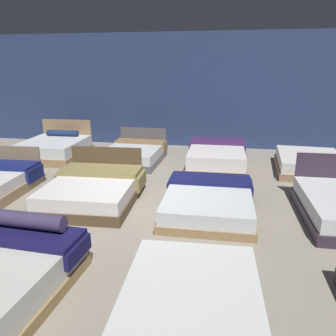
{
  "coord_description": "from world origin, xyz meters",
  "views": [
    {
      "loc": [
        1.39,
        -5.51,
        2.48
      ],
      "look_at": [
        0.27,
        0.5,
        0.61
      ],
      "focal_mm": 35.48,
      "sensor_mm": 36.0,
      "label": 1
    }
  ],
  "objects_px": {
    "bed_6": "(208,201)",
    "bed_11": "(309,164)",
    "bed_5": "(93,190)",
    "bed_2": "(190,311)",
    "bed_10": "(216,157)",
    "bed_9": "(134,154)",
    "bed_8": "(54,149)"
  },
  "relations": [
    {
      "from": "bed_6",
      "to": "bed_10",
      "type": "xyz_separation_m",
      "value": [
        0.02,
        2.81,
        0.07
      ]
    },
    {
      "from": "bed_5",
      "to": "bed_2",
      "type": "bearing_deg",
      "value": -55.47
    },
    {
      "from": "bed_6",
      "to": "bed_5",
      "type": "bearing_deg",
      "value": 177.37
    },
    {
      "from": "bed_11",
      "to": "bed_6",
      "type": "bearing_deg",
      "value": -125.95
    },
    {
      "from": "bed_6",
      "to": "bed_11",
      "type": "relative_size",
      "value": 1.02
    },
    {
      "from": "bed_10",
      "to": "bed_11",
      "type": "distance_m",
      "value": 2.26
    },
    {
      "from": "bed_8",
      "to": "bed_11",
      "type": "relative_size",
      "value": 0.99
    },
    {
      "from": "bed_5",
      "to": "bed_10",
      "type": "bearing_deg",
      "value": 48.3
    },
    {
      "from": "bed_5",
      "to": "bed_6",
      "type": "xyz_separation_m",
      "value": [
        2.19,
        -0.06,
        -0.04
      ]
    },
    {
      "from": "bed_6",
      "to": "bed_10",
      "type": "distance_m",
      "value": 2.81
    },
    {
      "from": "bed_6",
      "to": "bed_9",
      "type": "bearing_deg",
      "value": 126.2
    },
    {
      "from": "bed_11",
      "to": "bed_2",
      "type": "bearing_deg",
      "value": -108.65
    },
    {
      "from": "bed_5",
      "to": "bed_11",
      "type": "height_order",
      "value": "bed_5"
    },
    {
      "from": "bed_5",
      "to": "bed_6",
      "type": "distance_m",
      "value": 2.19
    },
    {
      "from": "bed_9",
      "to": "bed_10",
      "type": "relative_size",
      "value": 0.91
    },
    {
      "from": "bed_8",
      "to": "bed_10",
      "type": "height_order",
      "value": "bed_8"
    },
    {
      "from": "bed_9",
      "to": "bed_10",
      "type": "distance_m",
      "value": 2.22
    },
    {
      "from": "bed_6",
      "to": "bed_10",
      "type": "relative_size",
      "value": 0.95
    },
    {
      "from": "bed_5",
      "to": "bed_8",
      "type": "distance_m",
      "value": 3.68
    },
    {
      "from": "bed_2",
      "to": "bed_10",
      "type": "height_order",
      "value": "bed_10"
    },
    {
      "from": "bed_2",
      "to": "bed_10",
      "type": "relative_size",
      "value": 0.98
    },
    {
      "from": "bed_2",
      "to": "bed_11",
      "type": "relative_size",
      "value": 1.05
    },
    {
      "from": "bed_6",
      "to": "bed_11",
      "type": "xyz_separation_m",
      "value": [
        2.28,
        2.78,
        0.02
      ]
    },
    {
      "from": "bed_2",
      "to": "bed_8",
      "type": "height_order",
      "value": "bed_8"
    },
    {
      "from": "bed_2",
      "to": "bed_11",
      "type": "bearing_deg",
      "value": 65.24
    },
    {
      "from": "bed_9",
      "to": "bed_2",
      "type": "bearing_deg",
      "value": -67.43
    },
    {
      "from": "bed_6",
      "to": "bed_8",
      "type": "distance_m",
      "value": 5.39
    },
    {
      "from": "bed_2",
      "to": "bed_10",
      "type": "xyz_separation_m",
      "value": [
        -0.0,
        5.63,
        0.08
      ]
    },
    {
      "from": "bed_9",
      "to": "bed_11",
      "type": "distance_m",
      "value": 4.48
    },
    {
      "from": "bed_10",
      "to": "bed_6",
      "type": "bearing_deg",
      "value": -91.55
    },
    {
      "from": "bed_2",
      "to": "bed_11",
      "type": "xyz_separation_m",
      "value": [
        2.26,
        5.6,
        0.03
      ]
    },
    {
      "from": "bed_2",
      "to": "bed_10",
      "type": "bearing_deg",
      "value": 87.21
    }
  ]
}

